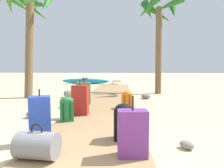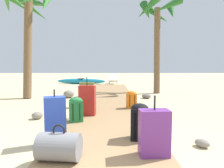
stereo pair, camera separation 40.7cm
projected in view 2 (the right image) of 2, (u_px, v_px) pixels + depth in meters
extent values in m
plane|color=#CCB789|center=(109.00, 106.00, 6.09)|extent=(60.00, 60.00, 0.00)
cube|color=#9E7A51|center=(109.00, 99.00, 7.15)|extent=(1.80, 10.73, 0.08)
cube|color=olive|center=(86.00, 94.00, 5.90)|extent=(0.43, 0.19, 0.68)
cylinder|color=black|center=(86.00, 80.00, 5.86)|extent=(0.02, 0.02, 0.18)
cube|color=#237538|center=(75.00, 111.00, 4.09)|extent=(0.33, 0.29, 0.45)
ellipsoid|color=#237538|center=(75.00, 100.00, 4.06)|extent=(0.32, 0.28, 0.14)
cylinder|color=#113A1C|center=(72.00, 112.00, 3.96)|extent=(0.04, 0.04, 0.36)
cylinder|color=#113A1C|center=(79.00, 112.00, 3.99)|extent=(0.04, 0.04, 0.36)
cylinder|color=slate|center=(59.00, 147.00, 2.39)|extent=(0.55, 0.40, 0.35)
torus|color=black|center=(58.00, 131.00, 2.37)|extent=(0.17, 0.04, 0.16)
cube|color=red|center=(87.00, 100.00, 4.59)|extent=(0.41, 0.22, 0.72)
cylinder|color=black|center=(86.00, 83.00, 4.55)|extent=(0.02, 0.02, 0.14)
cube|color=#6B2D84|center=(153.00, 133.00, 2.51)|extent=(0.40, 0.24, 0.61)
cylinder|color=black|center=(154.00, 103.00, 2.47)|extent=(0.02, 0.02, 0.19)
cube|color=black|center=(139.00, 123.00, 3.08)|extent=(0.31, 0.29, 0.51)
ellipsoid|color=black|center=(139.00, 108.00, 3.06)|extent=(0.29, 0.28, 0.14)
cylinder|color=black|center=(134.00, 126.00, 2.96)|extent=(0.04, 0.04, 0.41)
cylinder|color=black|center=(144.00, 126.00, 2.94)|extent=(0.04, 0.04, 0.41)
cube|color=#2847B7|center=(54.00, 118.00, 3.05)|extent=(0.39, 0.33, 0.69)
cylinder|color=black|center=(54.00, 93.00, 3.01)|extent=(0.02, 0.02, 0.12)
cube|color=orange|center=(131.00, 101.00, 5.39)|extent=(0.29, 0.22, 0.42)
ellipsoid|color=orange|center=(131.00, 93.00, 5.37)|extent=(0.27, 0.21, 0.14)
cylinder|color=#70380C|center=(129.00, 101.00, 5.29)|extent=(0.04, 0.04, 0.34)
cylinder|color=#70380C|center=(134.00, 101.00, 5.30)|extent=(0.04, 0.04, 0.34)
cylinder|color=brown|center=(156.00, 51.00, 8.91)|extent=(0.28, 0.48, 3.94)
cone|color=#236023|center=(171.00, 11.00, 8.66)|extent=(0.52, 1.20, 1.04)
cone|color=#236023|center=(157.00, 15.00, 9.34)|extent=(1.25, 0.58, 1.01)
cone|color=#236023|center=(146.00, 12.00, 8.98)|extent=(0.83, 1.15, 0.78)
cone|color=#236023|center=(147.00, 8.00, 8.36)|extent=(1.07, 1.30, 0.91)
cone|color=#236023|center=(167.00, 6.00, 8.08)|extent=(1.46, 0.84, 0.95)
cylinder|color=brown|center=(27.00, 48.00, 7.55)|extent=(0.31, 0.77, 3.94)
cone|color=#387A33|center=(45.00, 3.00, 7.50)|extent=(0.58, 1.42, 1.15)
cone|color=#387A33|center=(38.00, 3.00, 7.86)|extent=(1.21, 0.96, 0.74)
cone|color=#387A33|center=(31.00, 8.00, 8.15)|extent=(1.48, 0.57, 1.24)
cone|color=#387A33|center=(15.00, 2.00, 7.64)|extent=(0.87, 1.25, 0.77)
cube|color=white|center=(112.00, 81.00, 13.40)|extent=(0.68, 1.43, 0.08)
cube|color=white|center=(113.00, 77.00, 12.79)|extent=(0.63, 0.53, 0.50)
cylinder|color=silver|center=(108.00, 82.00, 13.96)|extent=(0.04, 0.04, 0.22)
cylinder|color=silver|center=(115.00, 82.00, 13.99)|extent=(0.04, 0.04, 0.22)
cylinder|color=silver|center=(109.00, 83.00, 12.85)|extent=(0.04, 0.04, 0.22)
cylinder|color=silver|center=(116.00, 83.00, 12.87)|extent=(0.04, 0.04, 0.22)
ellipsoid|color=teal|center=(81.00, 81.00, 13.67)|extent=(3.54, 0.88, 0.39)
torus|color=black|center=(81.00, 79.00, 13.65)|extent=(0.54, 0.54, 0.05)
ellipsoid|color=slate|center=(146.00, 96.00, 7.50)|extent=(0.41, 0.38, 0.18)
ellipsoid|color=gray|center=(202.00, 143.00, 2.98)|extent=(0.28, 0.28, 0.13)
ellipsoid|color=gray|center=(37.00, 115.00, 4.56)|extent=(0.33, 0.32, 0.17)
ellipsoid|color=gray|center=(68.00, 94.00, 7.67)|extent=(0.59, 0.59, 0.30)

